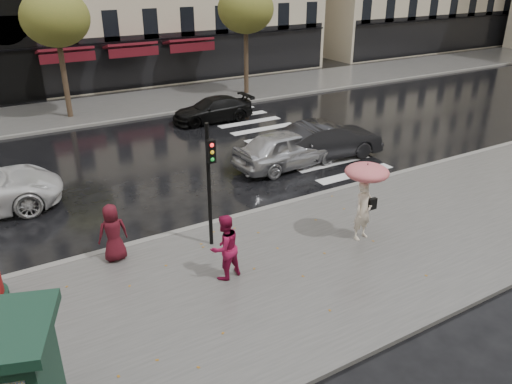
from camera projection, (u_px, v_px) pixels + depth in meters
ground at (286, 262)px, 13.94m from camera, size 160.00×160.00×0.00m
near_sidewalk at (297, 268)px, 13.53m from camera, size 90.00×7.00×0.12m
far_sidewalk at (103, 108)px, 28.79m from camera, size 90.00×6.00×0.12m
near_kerb at (235, 217)px, 16.26m from camera, size 90.00×0.25×0.14m
far_kerb at (118, 121)px, 26.44m from camera, size 90.00×0.25×0.14m
zebra_crossing at (279, 136)px, 24.25m from camera, size 3.60×11.75×0.01m
tree_far_left at (55, 18)px, 24.97m from camera, size 3.40×3.40×6.64m
tree_far_right at (246, 10)px, 30.09m from camera, size 3.40×3.40×6.64m
woman_umbrella at (365, 189)px, 14.30m from camera, size 1.26×1.26×2.42m
woman_red at (225, 247)px, 12.71m from camera, size 0.98×0.83×1.77m
man_burgundy at (113, 233)px, 13.53m from camera, size 0.81×0.53×1.65m
traffic_light at (210, 174)px, 13.66m from camera, size 0.23×0.34×3.66m
car_silver at (287, 148)px, 20.28m from camera, size 4.70×2.11×1.57m
car_darkgrey at (327, 140)px, 21.18m from camera, size 4.95×2.11×1.59m
car_black at (213, 110)px, 26.37m from camera, size 4.38×1.86×1.26m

